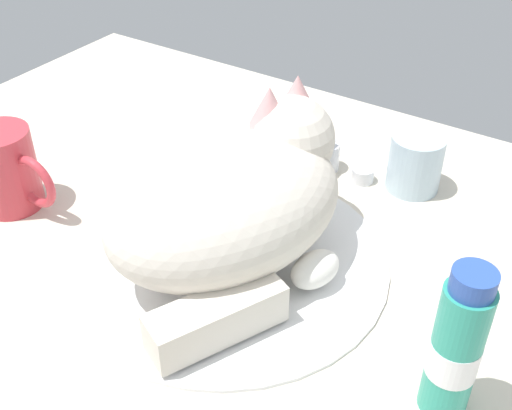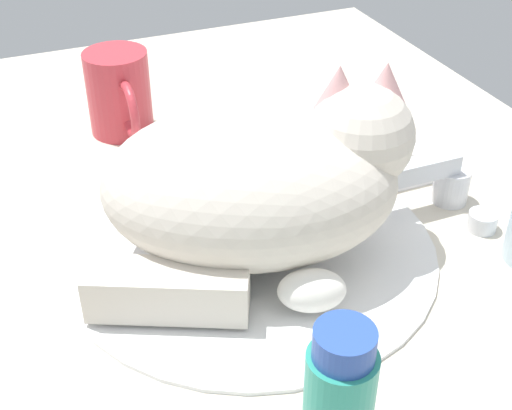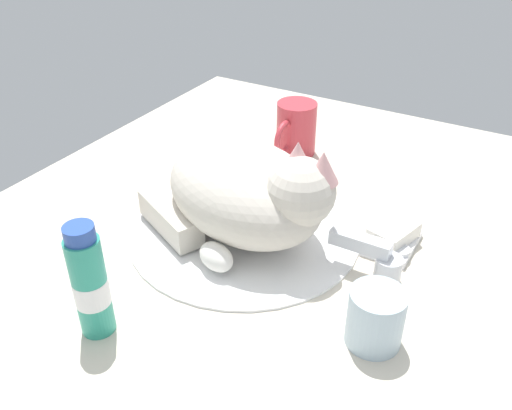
{
  "view_description": "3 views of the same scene",
  "coord_description": "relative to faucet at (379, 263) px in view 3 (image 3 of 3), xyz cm",
  "views": [
    {
      "loc": [
        30.85,
        -41.74,
        45.35
      ],
      "look_at": [
        2.3,
        2.05,
        7.11
      ],
      "focal_mm": 45.44,
      "sensor_mm": 36.0,
      "label": 1
    },
    {
      "loc": [
        47.65,
        -19.07,
        40.5
      ],
      "look_at": [
        -0.13,
        0.62,
        4.88
      ],
      "focal_mm": 49.74,
      "sensor_mm": 36.0,
      "label": 2
    },
    {
      "loc": [
        56.48,
        34.53,
        47.33
      ],
      "look_at": [
        -0.81,
        1.46,
        4.9
      ],
      "focal_mm": 38.36,
      "sensor_mm": 36.0,
      "label": 3
    }
  ],
  "objects": [
    {
      "name": "rinse_cup",
      "position": [
        11.0,
        3.25,
        1.09
      ],
      "size": [
        6.45,
        6.45,
        7.1
      ],
      "color": "silver",
      "rests_on": "ground_plane"
    },
    {
      "name": "faucet",
      "position": [
        0.0,
        0.0,
        0.0
      ],
      "size": [
        13.4,
        10.02,
        5.69
      ],
      "color": "silver",
      "rests_on": "ground_plane"
    },
    {
      "name": "coffee_mug",
      "position": [
        -26.98,
        -25.8,
        2.41
      ],
      "size": [
        11.75,
        7.32,
        9.75
      ],
      "color": "#C63842",
      "rests_on": "ground_plane"
    },
    {
      "name": "cat",
      "position": [
        0.47,
        -19.39,
        5.24
      ],
      "size": [
        25.6,
        31.53,
        16.19
      ],
      "color": "beige",
      "rests_on": "sink_basin"
    },
    {
      "name": "sink_basin",
      "position": [
        0.0,
        -20.52,
        -2.08
      ],
      "size": [
        34.0,
        34.0,
        0.76
      ],
      "primitive_type": "cylinder",
      "color": "white",
      "rests_on": "ground_plane"
    },
    {
      "name": "toothpaste_bottle",
      "position": [
        25.33,
        -25.46,
        4.42
      ],
      "size": [
        4.05,
        4.05,
        14.71
      ],
      "color": "teal",
      "rests_on": "ground_plane"
    },
    {
      "name": "ground_plane",
      "position": [
        0.0,
        -20.52,
        -3.96
      ],
      "size": [
        110.0,
        82.5,
        3.0
      ],
      "primitive_type": "cube",
      "color": "beige"
    },
    {
      "name": "soap_bar",
      "position": [
        -7.75,
        -0.57,
        -0.11
      ],
      "size": [
        7.93,
        6.43,
        2.31
      ],
      "primitive_type": "cube",
      "rotation": [
        0.0,
        0.0,
        -0.28
      ],
      "color": "white",
      "rests_on": "soap_dish"
    },
    {
      "name": "soap_dish",
      "position": [
        -7.75,
        -0.57,
        -1.86
      ],
      "size": [
        9.0,
        6.4,
        1.2
      ],
      "primitive_type": "cube",
      "color": "white",
      "rests_on": "ground_plane"
    }
  ]
}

